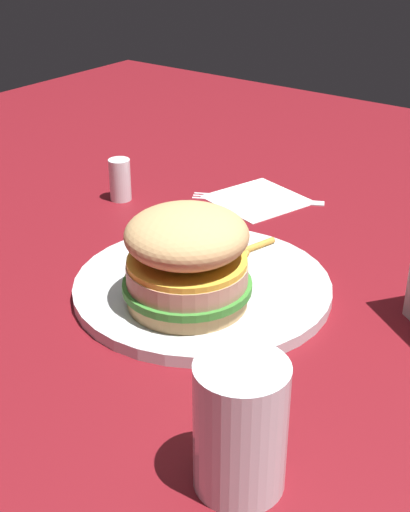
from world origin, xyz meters
The scene contains 8 objects.
ground_plane centered at (0.00, 0.00, 0.00)m, with size 1.60×1.60×0.00m, color maroon.
plate centered at (0.00, 0.03, 0.01)m, with size 0.26×0.26×0.01m, color silver.
sandwich centered at (0.01, -0.01, 0.06)m, with size 0.12×0.12×0.10m.
fries_pile centered at (-0.01, 0.09, 0.02)m, with size 0.07×0.11×0.01m.
napkin centered at (-0.08, 0.26, 0.00)m, with size 0.11×0.11×0.00m, color white.
fork centered at (-0.09, 0.26, 0.00)m, with size 0.16×0.09×0.00m.
drink_glass centered at (0.17, -0.16, 0.04)m, with size 0.06×0.06×0.10m.
salt_shaker centered at (-0.23, 0.16, 0.03)m, with size 0.03×0.03×0.06m, color white.
Camera 1 is at (0.37, -0.46, 0.36)m, focal length 49.42 mm.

